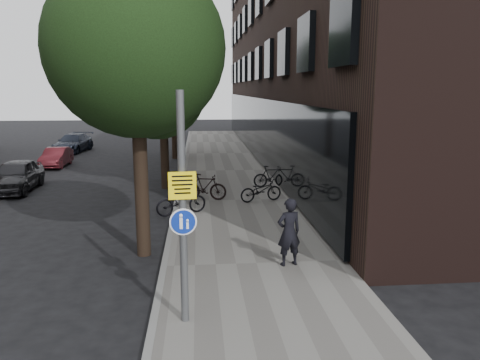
{
  "coord_description": "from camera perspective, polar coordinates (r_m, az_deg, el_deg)",
  "views": [
    {
      "loc": [
        -1.12,
        -7.45,
        4.32
      ],
      "look_at": [
        -0.06,
        4.37,
        2.0
      ],
      "focal_mm": 35.0,
      "sensor_mm": 36.0,
      "label": 1
    }
  ],
  "objects": [
    {
      "name": "parked_bike_curb_near",
      "position": [
        15.96,
        -7.19,
        -2.54
      ],
      "size": [
        1.89,
        1.31,
        0.94
      ],
      "primitive_type": "imported",
      "rotation": [
        0.0,
        0.0,
        2.0
      ],
      "color": "black",
      "rests_on": "sidewalk"
    },
    {
      "name": "parked_car_near",
      "position": [
        22.18,
        -25.65,
        0.49
      ],
      "size": [
        1.75,
        4.0,
        1.34
      ],
      "primitive_type": "imported",
      "rotation": [
        0.0,
        0.0,
        0.04
      ],
      "color": "black",
      "rests_on": "ground"
    },
    {
      "name": "building_right_dark_brick",
      "position": [
        31.33,
        13.62,
        19.36
      ],
      "size": [
        12.0,
        40.0,
        18.0
      ],
      "primitive_type": "cube",
      "color": "black",
      "rests_on": "ground"
    },
    {
      "name": "street_tree_mid",
      "position": [
        20.66,
        -9.26,
        13.12
      ],
      "size": [
        5.0,
        5.0,
        7.8
      ],
      "color": "black",
      "rests_on": "ground"
    },
    {
      "name": "sidewalk",
      "position": [
        18.01,
        -0.6,
        -2.62
      ],
      "size": [
        4.5,
        60.0,
        0.12
      ],
      "primitive_type": "cube",
      "color": "slate",
      "rests_on": "ground"
    },
    {
      "name": "parked_bike_curb_far",
      "position": [
        17.97,
        -4.31,
        -0.84
      ],
      "size": [
        1.75,
        0.86,
        1.01
      ],
      "primitive_type": "imported",
      "rotation": [
        0.0,
        0.0,
        1.34
      ],
      "color": "black",
      "rests_on": "sidewalk"
    },
    {
      "name": "street_tree_near",
      "position": [
        12.2,
        -12.13,
        14.53
      ],
      "size": [
        4.4,
        4.4,
        7.5
      ],
      "color": "black",
      "rests_on": "ground"
    },
    {
      "name": "signpost",
      "position": [
        8.3,
        -7.0,
        -3.57
      ],
      "size": [
        0.48,
        0.14,
        4.19
      ],
      "rotation": [
        0.0,
        0.0,
        0.08
      ],
      "color": "#595B5E",
      "rests_on": "sidewalk"
    },
    {
      "name": "curb_edge",
      "position": [
        17.98,
        -7.78,
        -2.73
      ],
      "size": [
        0.15,
        60.0,
        0.13
      ],
      "primitive_type": "cube",
      "color": "slate",
      "rests_on": "ground"
    },
    {
      "name": "parked_bike_facade_far",
      "position": [
        20.28,
        3.83,
        0.44
      ],
      "size": [
        1.6,
        0.57,
        0.94
      ],
      "primitive_type": "imported",
      "rotation": [
        0.0,
        0.0,
        1.66
      ],
      "color": "black",
      "rests_on": "sidewalk"
    },
    {
      "name": "parked_bike_facade_near",
      "position": [
        17.69,
        2.56,
        -1.24
      ],
      "size": [
        1.75,
        1.03,
        0.87
      ],
      "primitive_type": "imported",
      "rotation": [
        0.0,
        0.0,
        1.86
      ],
      "color": "black",
      "rests_on": "sidewalk"
    },
    {
      "name": "parked_car_far",
      "position": [
        34.63,
        -19.68,
        4.29
      ],
      "size": [
        2.25,
        4.47,
        1.24
      ],
      "primitive_type": "imported",
      "rotation": [
        0.0,
        0.0,
        -0.12
      ],
      "color": "black",
      "rests_on": "ground"
    },
    {
      "name": "parked_car_mid",
      "position": [
        28.3,
        -21.49,
        2.6
      ],
      "size": [
        1.16,
        3.24,
        1.07
      ],
      "primitive_type": "imported",
      "rotation": [
        0.0,
        0.0,
        0.01
      ],
      "color": "maroon",
      "rests_on": "ground"
    },
    {
      "name": "ground",
      "position": [
        8.68,
        3.14,
        -18.78
      ],
      "size": [
        120.0,
        120.0,
        0.0
      ],
      "primitive_type": "plane",
      "color": "black",
      "rests_on": "ground"
    },
    {
      "name": "street_tree_far",
      "position": [
        29.64,
        -8.02,
        12.49
      ],
      "size": [
        5.0,
        5.0,
        7.8
      ],
      "color": "black",
      "rests_on": "ground"
    },
    {
      "name": "pedestrian",
      "position": [
        11.32,
        5.98,
        -6.32
      ],
      "size": [
        0.69,
        0.54,
        1.66
      ],
      "primitive_type": "imported",
      "rotation": [
        0.0,
        0.0,
        3.4
      ],
      "color": "black",
      "rests_on": "sidewalk"
    }
  ]
}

